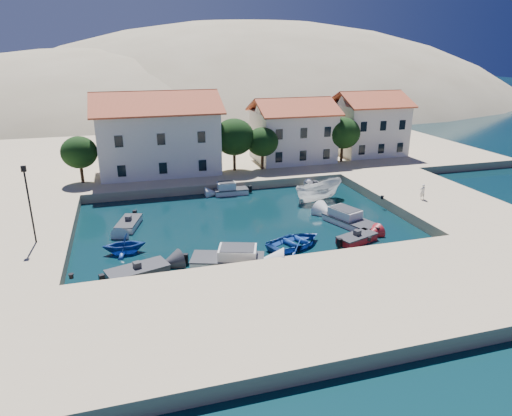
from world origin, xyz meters
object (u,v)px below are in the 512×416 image
at_px(building_left, 158,131).
at_px(rowboat_south, 295,246).
at_px(boat_east, 318,200).
at_px(pedestrian, 423,192).
at_px(building_mid, 293,129).
at_px(building_right, 368,122).
at_px(cabin_cruiser_east, 350,220).
at_px(cabin_cruiser_south, 228,259).
at_px(lamppost, 28,197).

height_order(building_left, rowboat_south, building_left).
bearing_deg(building_left, boat_east, -41.59).
height_order(rowboat_south, pedestrian, pedestrian).
height_order(building_mid, building_right, building_right).
height_order(building_mid, cabin_cruiser_east, building_mid).
xyz_separation_m(building_mid, building_right, (12.00, 1.00, 0.25)).
xyz_separation_m(building_left, cabin_cruiser_south, (2.65, -26.15, -5.46)).
xyz_separation_m(cabin_cruiser_east, pedestrian, (9.12, 2.20, 1.32)).
bearing_deg(rowboat_south, building_right, -58.22).
distance_m(building_mid, rowboat_south, 27.52).
distance_m(lamppost, boat_east, 28.14).
relative_size(building_left, boat_east, 2.48).
xyz_separation_m(building_left, building_mid, (18.00, 1.00, -0.71)).
relative_size(building_right, cabin_cruiser_east, 1.63).
distance_m(building_left, lamppost, 23.10).
bearing_deg(building_mid, building_left, -176.82).
distance_m(cabin_cruiser_east, boat_east, 7.63).
xyz_separation_m(building_mid, rowboat_south, (-9.24, -25.39, -5.22)).
height_order(lamppost, boat_east, lamppost).
xyz_separation_m(lamppost, pedestrian, (36.02, 0.80, -2.96)).
xyz_separation_m(building_left, pedestrian, (24.52, -19.20, -4.14)).
bearing_deg(building_left, cabin_cruiser_south, -84.22).
distance_m(lamppost, rowboat_south, 21.27).
distance_m(building_mid, building_right, 12.04).
height_order(cabin_cruiser_south, boat_east, cabin_cruiser_south).
xyz_separation_m(building_mid, cabin_cruiser_east, (-2.60, -22.40, -4.75)).
bearing_deg(building_left, building_right, 3.81).
relative_size(building_mid, building_right, 1.11).
bearing_deg(lamppost, building_mid, 35.45).
distance_m(building_mid, lamppost, 36.21).
xyz_separation_m(building_right, lamppost, (-41.50, -22.00, -0.72)).
distance_m(building_left, building_right, 30.07).
xyz_separation_m(building_left, rowboat_south, (8.76, -24.39, -5.94)).
xyz_separation_m(building_mid, cabin_cruiser_south, (-15.35, -27.15, -4.75)).
xyz_separation_m(rowboat_south, boat_east, (6.77, 10.61, 0.00)).
height_order(building_mid, boat_east, building_mid).
xyz_separation_m(lamppost, rowboat_south, (20.26, -4.39, -4.75)).
height_order(building_right, cabin_cruiser_south, building_right).
distance_m(building_left, building_mid, 18.04).
height_order(building_left, cabin_cruiser_south, building_left).
xyz_separation_m(lamppost, cabin_cruiser_south, (14.15, -6.15, -4.28)).
bearing_deg(cabin_cruiser_south, lamppost, 175.49).
xyz_separation_m(building_right, cabin_cruiser_east, (-14.60, -23.40, -5.00)).
bearing_deg(cabin_cruiser_east, building_mid, -26.58).
height_order(cabin_cruiser_south, cabin_cruiser_east, same).
bearing_deg(building_mid, pedestrian, -72.11).
bearing_deg(lamppost, cabin_cruiser_south, -23.50).
bearing_deg(pedestrian, boat_east, -31.27).
distance_m(building_left, boat_east, 21.60).
bearing_deg(boat_east, cabin_cruiser_east, 164.38).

